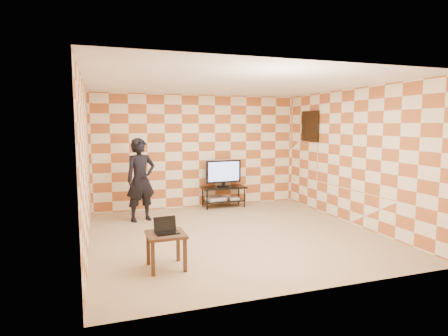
{
  "coord_description": "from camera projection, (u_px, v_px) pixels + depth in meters",
  "views": [
    {
      "loc": [
        -2.3,
        -6.23,
        1.98
      ],
      "look_at": [
        0.0,
        0.6,
        1.15
      ],
      "focal_mm": 30.0,
      "sensor_mm": 36.0,
      "label": 1
    }
  ],
  "objects": [
    {
      "name": "ceiling",
      "position": [
        235.0,
        83.0,
        6.51
      ],
      "size": [
        5.0,
        5.0,
        0.02
      ],
      "primitive_type": "cube",
      "color": "white",
      "rests_on": "wall_back"
    },
    {
      "name": "floor",
      "position": [
        234.0,
        234.0,
        6.82
      ],
      "size": [
        5.0,
        5.0,
        0.0
      ],
      "primitive_type": "plane",
      "color": "tan",
      "rests_on": "ground"
    },
    {
      "name": "person",
      "position": [
        141.0,
        180.0,
        7.69
      ],
      "size": [
        0.72,
        0.58,
        1.72
      ],
      "primitive_type": "imported",
      "rotation": [
        0.0,
        0.0,
        0.3
      ],
      "color": "black",
      "rests_on": "floor"
    },
    {
      "name": "wall_left",
      "position": [
        86.0,
        165.0,
        5.87
      ],
      "size": [
        0.02,
        5.0,
        2.7
      ],
      "primitive_type": "cube",
      "color": "#F8E7C1",
      "rests_on": "ground"
    },
    {
      "name": "side_table",
      "position": [
        166.0,
        239.0,
        5.16
      ],
      "size": [
        0.52,
        0.52,
        0.5
      ],
      "color": "#341F13",
      "rests_on": "floor"
    },
    {
      "name": "game_console",
      "position": [
        234.0,
        198.0,
        9.12
      ],
      "size": [
        0.24,
        0.18,
        0.05
      ],
      "primitive_type": "cube",
      "rotation": [
        0.0,
        0.0,
        -0.01
      ],
      "color": "silver",
      "rests_on": "tv_stand"
    },
    {
      "name": "wall_art",
      "position": [
        310.0,
        126.0,
        8.84
      ],
      "size": [
        0.04,
        0.72,
        0.72
      ],
      "color": "black",
      "rests_on": "wall_right"
    },
    {
      "name": "wall_front",
      "position": [
        310.0,
        180.0,
        4.31
      ],
      "size": [
        5.0,
        0.02,
        2.7
      ],
      "primitive_type": "cube",
      "color": "#F8E7C1",
      "rests_on": "ground"
    },
    {
      "name": "wall_right",
      "position": [
        352.0,
        157.0,
        7.46
      ],
      "size": [
        0.02,
        5.0,
        2.7
      ],
      "primitive_type": "cube",
      "color": "#F8E7C1",
      "rests_on": "ground"
    },
    {
      "name": "tv_stand",
      "position": [
        223.0,
        192.0,
        9.04
      ],
      "size": [
        1.07,
        0.48,
        0.5
      ],
      "color": "black",
      "rests_on": "floor"
    },
    {
      "name": "wall_back",
      "position": [
        199.0,
        151.0,
        9.02
      ],
      "size": [
        5.0,
        0.02,
        2.7
      ],
      "primitive_type": "cube",
      "color": "#F8E7C1",
      "rests_on": "ground"
    },
    {
      "name": "tv",
      "position": [
        224.0,
        172.0,
        8.98
      ],
      "size": [
        0.88,
        0.18,
        0.64
      ],
      "color": "black",
      "rests_on": "tv_stand"
    },
    {
      "name": "dvd_player",
      "position": [
        216.0,
        199.0,
        9.04
      ],
      "size": [
        0.5,
        0.39,
        0.07
      ],
      "primitive_type": "cube",
      "rotation": [
        0.0,
        0.0,
        0.18
      ],
      "color": "silver",
      "rests_on": "tv_stand"
    },
    {
      "name": "laptop",
      "position": [
        166.0,
        229.0,
        5.17
      ],
      "size": [
        0.33,
        0.28,
        0.21
      ],
      "color": "black",
      "rests_on": "side_table"
    }
  ]
}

